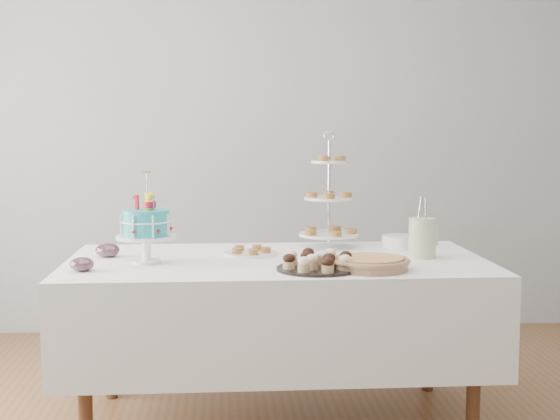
{
  "coord_description": "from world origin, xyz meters",
  "views": [
    {
      "loc": [
        -0.24,
        -3.24,
        1.37
      ],
      "look_at": [
        0.02,
        0.3,
        1.0
      ],
      "focal_mm": 50.0,
      "sensor_mm": 36.0,
      "label": 1
    }
  ],
  "objects": [
    {
      "name": "jam_bowl_b",
      "position": [
        -0.79,
        0.41,
        0.8
      ],
      "size": [
        0.11,
        0.11,
        0.07
      ],
      "color": "silver",
      "rests_on": "table"
    },
    {
      "name": "tiered_stand",
      "position": [
        0.29,
        0.64,
        1.02
      ],
      "size": [
        0.3,
        0.3,
        0.59
      ],
      "color": "silver",
      "rests_on": "table"
    },
    {
      "name": "pastry_plate",
      "position": [
        -0.12,
        0.42,
        0.79
      ],
      "size": [
        0.25,
        0.25,
        0.04
      ],
      "color": "white",
      "rests_on": "table"
    },
    {
      "name": "utensil_pitcher",
      "position": [
        0.68,
        0.29,
        0.87
      ],
      "size": [
        0.13,
        0.13,
        0.28
      ],
      "rotation": [
        0.0,
        0.0,
        -0.32
      ],
      "color": "#EEE9CD",
      "rests_on": "table"
    },
    {
      "name": "plate_stack",
      "position": [
        0.63,
        0.58,
        0.8
      ],
      "size": [
        0.17,
        0.17,
        0.07
      ],
      "color": "white",
      "rests_on": "table"
    },
    {
      "name": "walls",
      "position": [
        0.0,
        0.0,
        1.35
      ],
      "size": [
        5.04,
        4.04,
        2.7
      ],
      "color": "#A9ACAE",
      "rests_on": "floor"
    },
    {
      "name": "table",
      "position": [
        0.0,
        0.3,
        0.54
      ],
      "size": [
        1.92,
        1.02,
        0.77
      ],
      "color": "white",
      "rests_on": "floor"
    },
    {
      "name": "pie",
      "position": [
        0.38,
        -0.0,
        0.8
      ],
      "size": [
        0.34,
        0.34,
        0.05
      ],
      "color": "tan",
      "rests_on": "table"
    },
    {
      "name": "cupcake_tray",
      "position": [
        0.15,
        0.01,
        0.81
      ],
      "size": [
        0.35,
        0.35,
        0.08
      ],
      "color": "black",
      "rests_on": "table"
    },
    {
      "name": "birthday_cake",
      "position": [
        -0.59,
        0.23,
        0.88
      ],
      "size": [
        0.27,
        0.27,
        0.41
      ],
      "rotation": [
        0.0,
        0.0,
        -0.42
      ],
      "color": "white",
      "rests_on": "table"
    },
    {
      "name": "jam_bowl_a",
      "position": [
        -0.84,
        0.05,
        0.8
      ],
      "size": [
        0.1,
        0.1,
        0.06
      ],
      "color": "silver",
      "rests_on": "table"
    }
  ]
}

